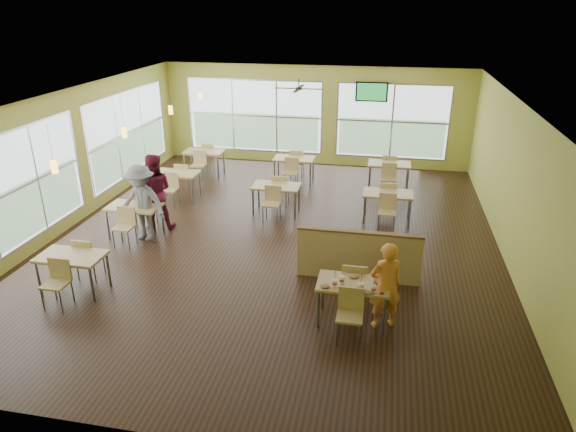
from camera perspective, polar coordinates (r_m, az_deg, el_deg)
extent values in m
plane|color=black|center=(11.90, -1.43, -2.44)|extent=(12.00, 12.00, 0.00)
plane|color=white|center=(10.92, -1.59, 12.91)|extent=(12.00, 12.00, 0.00)
cube|color=#B1B248|center=(17.03, 2.95, 11.04)|extent=(10.00, 0.04, 3.20)
cube|color=#B1B248|center=(6.17, -13.95, -12.41)|extent=(10.00, 0.04, 3.20)
cube|color=#B1B248|center=(13.29, -23.17, 5.80)|extent=(0.04, 12.00, 3.20)
cube|color=#B1B248|center=(11.37, 23.95, 2.99)|extent=(0.04, 12.00, 3.20)
cube|color=white|center=(11.78, -28.23, 2.47)|extent=(0.02, 4.50, 2.35)
cube|color=white|center=(15.77, -17.18, 8.82)|extent=(0.02, 4.50, 2.35)
cube|color=white|center=(17.41, -3.71, 11.04)|extent=(4.50, 0.02, 2.35)
cube|color=white|center=(16.86, 11.50, 10.24)|extent=(3.50, 0.02, 2.35)
cube|color=#B7BABC|center=(14.04, -21.20, 1.55)|extent=(0.04, 9.40, 0.05)
cube|color=#B7BABC|center=(17.27, 3.68, 6.91)|extent=(8.00, 0.04, 0.05)
cube|color=tan|center=(8.68, 7.27, -7.48)|extent=(1.20, 0.70, 0.04)
cube|color=brown|center=(8.70, 7.26, -7.62)|extent=(1.22, 0.71, 0.01)
cylinder|color=slate|center=(8.67, 3.38, -10.27)|extent=(0.05, 0.05, 0.71)
cylinder|color=slate|center=(8.63, 10.63, -10.87)|extent=(0.05, 0.05, 0.71)
cylinder|color=slate|center=(9.16, 3.89, -8.31)|extent=(0.05, 0.05, 0.71)
cylinder|color=slate|center=(9.12, 10.71, -8.87)|extent=(0.05, 0.05, 0.71)
cube|color=tan|center=(9.30, 7.44, -7.28)|extent=(0.42, 0.42, 0.04)
cube|color=tan|center=(9.36, 7.60, -5.54)|extent=(0.42, 0.04, 0.40)
cube|color=tan|center=(8.36, 6.87, -11.02)|extent=(0.42, 0.42, 0.04)
cube|color=tan|center=(8.09, 6.83, -10.46)|extent=(0.42, 0.04, 0.40)
cube|color=tan|center=(10.06, 7.84, -4.49)|extent=(2.40, 0.12, 1.00)
cube|color=brown|center=(9.84, 8.00, -1.80)|extent=(2.40, 0.14, 0.04)
cube|color=tan|center=(10.30, -22.99, -4.12)|extent=(1.20, 0.70, 0.04)
cube|color=brown|center=(10.32, -22.97, -4.24)|extent=(1.22, 0.71, 0.01)
cylinder|color=slate|center=(10.57, -25.97, -6.28)|extent=(0.05, 0.05, 0.71)
cylinder|color=slate|center=(9.98, -20.94, -7.12)|extent=(0.05, 0.05, 0.71)
cylinder|color=slate|center=(10.97, -24.24, -4.89)|extent=(0.05, 0.05, 0.71)
cylinder|color=slate|center=(10.41, -19.33, -5.60)|extent=(0.05, 0.05, 0.71)
cube|color=tan|center=(10.83, -21.21, -4.17)|extent=(0.42, 0.42, 0.04)
cube|color=tan|center=(10.88, -20.87, -2.70)|extent=(0.42, 0.04, 0.40)
cube|color=tan|center=(10.04, -24.42, -6.91)|extent=(0.42, 0.42, 0.04)
cube|color=tan|center=(9.81, -25.24, -6.31)|extent=(0.42, 0.04, 0.40)
cube|color=tan|center=(12.24, -16.77, 1.01)|extent=(1.20, 0.70, 0.04)
cube|color=brown|center=(12.25, -16.76, 0.90)|extent=(1.22, 0.71, 0.01)
cylinder|color=slate|center=(12.41, -19.39, -0.93)|extent=(0.05, 0.05, 0.71)
cylinder|color=slate|center=(11.91, -14.88, -1.35)|extent=(0.05, 0.05, 0.71)
cylinder|color=slate|center=(12.87, -18.14, 0.09)|extent=(0.05, 0.05, 0.71)
cylinder|color=slate|center=(12.39, -13.76, -0.28)|extent=(0.05, 0.05, 0.71)
cube|color=tan|center=(12.80, -15.53, 0.75)|extent=(0.42, 0.42, 0.04)
cube|color=tan|center=(12.88, -15.27, 1.97)|extent=(0.42, 0.04, 0.40)
cube|color=tan|center=(11.91, -17.80, -1.22)|extent=(0.42, 0.42, 0.04)
cube|color=tan|center=(11.67, -18.36, -0.60)|extent=(0.42, 0.04, 0.40)
cube|color=tan|center=(14.36, -12.31, 4.68)|extent=(1.20, 0.70, 0.04)
cube|color=brown|center=(14.37, -12.30, 4.58)|extent=(1.22, 0.71, 0.01)
cylinder|color=slate|center=(14.45, -14.60, 2.99)|extent=(0.05, 0.05, 0.71)
cylinder|color=slate|center=(14.02, -10.60, 2.75)|extent=(0.05, 0.05, 0.71)
cylinder|color=slate|center=(14.94, -13.68, 3.75)|extent=(0.05, 0.05, 0.71)
cylinder|color=slate|center=(14.53, -9.79, 3.53)|extent=(0.05, 0.05, 0.71)
cube|color=tan|center=(14.92, -11.41, 4.31)|extent=(0.42, 0.42, 0.04)
cube|color=tan|center=(15.02, -11.21, 5.34)|extent=(0.42, 0.04, 0.40)
cube|color=tan|center=(13.97, -13.07, 2.88)|extent=(0.42, 0.42, 0.04)
cube|color=tan|center=(13.74, -13.47, 3.47)|extent=(0.42, 0.04, 0.40)
cube|color=tan|center=(16.31, -9.34, 7.08)|extent=(1.20, 0.70, 0.04)
cube|color=brown|center=(16.32, -9.34, 7.00)|extent=(1.22, 0.71, 0.01)
cylinder|color=slate|center=(16.35, -11.39, 5.60)|extent=(0.05, 0.05, 0.71)
cylinder|color=slate|center=(15.98, -7.78, 5.44)|extent=(0.05, 0.05, 0.71)
cylinder|color=slate|center=(16.86, -10.66, 6.19)|extent=(0.05, 0.05, 0.71)
cylinder|color=slate|center=(16.50, -7.15, 6.04)|extent=(0.05, 0.05, 0.71)
cube|color=tan|center=(16.88, -8.65, 6.68)|extent=(0.42, 0.42, 0.04)
cube|color=tan|center=(16.99, -8.48, 7.57)|extent=(0.42, 0.04, 0.40)
cube|color=tan|center=(15.89, -9.95, 5.57)|extent=(0.42, 0.42, 0.04)
cube|color=tan|center=(15.66, -10.25, 6.13)|extent=(0.42, 0.04, 0.40)
cube|color=tan|center=(13.04, -1.33, 3.35)|extent=(1.20, 0.70, 0.04)
cube|color=brown|center=(13.05, -1.33, 3.25)|extent=(1.22, 0.71, 0.01)
cylinder|color=slate|center=(13.03, -3.91, 1.52)|extent=(0.05, 0.05, 0.71)
cylinder|color=slate|center=(12.81, 0.77, 1.19)|extent=(0.05, 0.05, 0.71)
cylinder|color=slate|center=(13.55, -3.28, 2.40)|extent=(0.05, 0.05, 0.71)
cylinder|color=slate|center=(13.34, 1.22, 2.09)|extent=(0.05, 0.05, 0.71)
cube|color=tan|center=(13.64, -0.82, 3.00)|extent=(0.42, 0.42, 0.04)
cube|color=tan|center=(13.74, -0.66, 4.13)|extent=(0.42, 0.04, 0.40)
cube|color=tan|center=(12.64, -1.85, 1.33)|extent=(0.42, 0.42, 0.04)
cube|color=tan|center=(12.38, -2.06, 1.96)|extent=(0.42, 0.04, 0.40)
cube|color=tan|center=(15.37, 0.67, 6.41)|extent=(1.20, 0.70, 0.04)
cube|color=brown|center=(15.38, 0.67, 6.32)|extent=(1.22, 0.71, 0.01)
cylinder|color=slate|center=(15.31, -1.52, 4.87)|extent=(0.05, 0.05, 0.71)
cylinder|color=slate|center=(15.13, 2.49, 4.63)|extent=(0.05, 0.05, 0.71)
cylinder|color=slate|center=(15.85, -1.07, 5.51)|extent=(0.05, 0.05, 0.71)
cylinder|color=slate|center=(15.67, 2.81, 5.28)|extent=(0.05, 0.05, 0.71)
cube|color=tan|center=(15.97, 1.03, 6.00)|extent=(0.42, 0.42, 0.04)
cube|color=tan|center=(16.09, 1.16, 6.94)|extent=(0.42, 0.04, 0.40)
cube|color=tan|center=(14.94, 0.28, 4.80)|extent=(0.42, 0.42, 0.04)
cube|color=tan|center=(14.69, 0.15, 5.39)|extent=(0.42, 0.04, 0.40)
cube|color=tan|center=(12.77, 11.06, 2.48)|extent=(1.20, 0.70, 0.04)
cube|color=brown|center=(12.78, 11.05, 2.37)|extent=(1.22, 0.71, 0.01)
cylinder|color=slate|center=(12.64, 8.47, 0.62)|extent=(0.05, 0.05, 0.71)
cylinder|color=slate|center=(12.65, 13.35, 0.25)|extent=(0.05, 0.05, 0.71)
cylinder|color=slate|center=(13.18, 8.61, 1.56)|extent=(0.05, 0.05, 0.71)
cylinder|color=slate|center=(13.19, 13.29, 1.20)|extent=(0.05, 0.05, 0.71)
cube|color=tan|center=(13.38, 11.00, 2.16)|extent=(0.42, 0.42, 0.04)
cube|color=tan|center=(13.48, 11.09, 3.31)|extent=(0.42, 0.04, 0.40)
cube|color=tan|center=(12.35, 10.92, 0.39)|extent=(0.42, 0.42, 0.04)
cube|color=tan|center=(12.10, 10.98, 1.01)|extent=(0.42, 0.04, 0.40)
cube|color=tan|center=(15.14, 11.21, 5.71)|extent=(1.20, 0.70, 0.04)
cube|color=brown|center=(15.15, 11.20, 5.62)|extent=(1.22, 0.71, 0.01)
cylinder|color=slate|center=(14.98, 9.02, 4.18)|extent=(0.05, 0.05, 0.71)
cylinder|color=slate|center=(14.99, 13.14, 3.86)|extent=(0.05, 0.05, 0.71)
cylinder|color=slate|center=(15.53, 9.12, 4.85)|extent=(0.05, 0.05, 0.71)
cylinder|color=slate|center=(15.54, 13.11, 4.55)|extent=(0.05, 0.05, 0.71)
cube|color=tan|center=(15.75, 11.15, 5.32)|extent=(0.42, 0.42, 0.04)
cube|color=tan|center=(15.87, 11.22, 6.28)|extent=(0.42, 0.04, 0.40)
cube|color=tan|center=(14.70, 11.09, 4.05)|extent=(0.42, 0.42, 0.04)
cube|color=tan|center=(14.45, 11.15, 4.64)|extent=(0.42, 0.04, 0.40)
cylinder|color=#2D2119|center=(9.60, -24.93, 7.25)|extent=(0.01, 0.01, 0.70)
cylinder|color=gold|center=(9.70, -24.54, 4.99)|extent=(0.11, 0.11, 0.22)
cylinder|color=#2D2119|center=(11.66, -17.96, 10.72)|extent=(0.01, 0.01, 0.70)
cylinder|color=gold|center=(11.74, -17.73, 8.81)|extent=(0.11, 0.11, 0.22)
cylinder|color=#2D2119|center=(13.86, -13.06, 13.02)|extent=(0.01, 0.01, 0.70)
cylinder|color=gold|center=(13.93, -12.91, 11.40)|extent=(0.11, 0.11, 0.22)
cylinder|color=#2D2119|center=(15.87, -9.84, 14.46)|extent=(0.01, 0.01, 0.70)
cylinder|color=gold|center=(15.93, -9.74, 13.04)|extent=(0.11, 0.11, 0.22)
cylinder|color=#2D2119|center=(13.85, 1.20, 14.54)|extent=(0.03, 0.03, 0.24)
cylinder|color=#2D2119|center=(13.87, 1.20, 13.97)|extent=(0.16, 0.16, 0.06)
cube|color=#2D2119|center=(13.81, 2.67, 13.91)|extent=(0.55, 0.10, 0.01)
cube|color=#2D2119|center=(14.21, 1.45, 14.18)|extent=(0.10, 0.55, 0.01)
cube|color=#2D2119|center=(13.93, -0.26, 14.01)|extent=(0.55, 0.10, 0.01)
cube|color=#2D2119|center=(13.53, 0.93, 13.74)|extent=(0.10, 0.55, 0.01)
cube|color=black|center=(16.62, 9.28, 13.47)|extent=(1.00, 0.06, 0.60)
cube|color=#22913F|center=(16.58, 9.28, 13.45)|extent=(0.90, 0.01, 0.52)
imported|color=#E34019|center=(8.62, 10.76, -7.61)|extent=(0.67, 0.56, 1.55)
imported|color=maroon|center=(12.51, -14.67, 2.63)|extent=(1.06, 0.93, 1.83)
imported|color=slate|center=(11.99, -15.92, 1.44)|extent=(1.24, 0.84, 1.77)
cone|color=white|center=(8.50, 5.20, -7.47)|extent=(0.09, 0.09, 0.12)
cylinder|color=red|center=(8.50, 5.20, -7.46)|extent=(0.08, 0.08, 0.04)
cylinder|color=white|center=(8.47, 5.22, -7.08)|extent=(0.09, 0.09, 0.01)
cylinder|color=blue|center=(8.41, 5.24, -6.47)|extent=(0.02, 0.06, 0.22)
cone|color=white|center=(8.60, 5.99, -7.10)|extent=(0.10, 0.10, 0.13)
cylinder|color=red|center=(8.59, 5.99, -7.08)|extent=(0.09, 0.09, 0.04)
cylinder|color=white|center=(8.56, 6.01, -6.68)|extent=(0.10, 0.10, 0.01)
cylinder|color=#D8E910|center=(8.51, 6.04, -6.02)|extent=(0.03, 0.06, 0.24)
cone|color=white|center=(8.43, 8.10, -7.85)|extent=(0.10, 0.10, 0.13)
cylinder|color=red|center=(8.43, 8.10, -7.83)|extent=(0.09, 0.09, 0.04)
cylinder|color=white|center=(8.39, 8.12, -7.42)|extent=(0.10, 0.10, 0.01)
cylinder|color=red|center=(8.34, 8.17, -6.73)|extent=(0.02, 0.06, 0.24)
cone|color=white|center=(8.43, 9.50, -8.03)|extent=(0.08, 0.08, 0.11)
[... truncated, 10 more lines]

